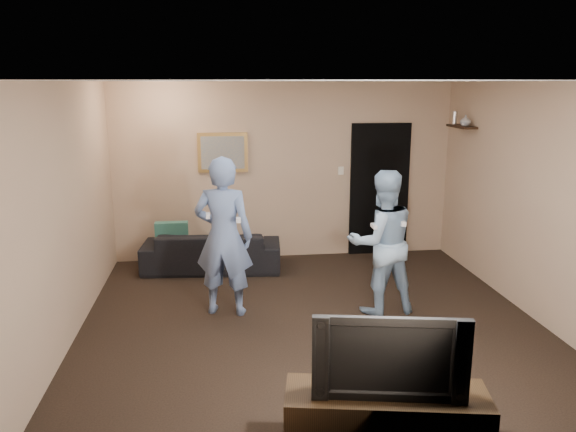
{
  "coord_description": "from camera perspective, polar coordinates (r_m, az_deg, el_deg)",
  "views": [
    {
      "loc": [
        -0.97,
        -5.67,
        2.59
      ],
      "look_at": [
        -0.22,
        0.3,
        1.15
      ],
      "focal_mm": 35.0,
      "sensor_mm": 36.0,
      "label": 1
    }
  ],
  "objects": [
    {
      "name": "ground",
      "position": [
        6.31,
        2.38,
        -10.79
      ],
      "size": [
        5.0,
        5.0,
        0.0
      ],
      "primitive_type": "plane",
      "color": "black",
      "rests_on": "ground"
    },
    {
      "name": "ceiling",
      "position": [
        5.75,
        2.64,
        13.55
      ],
      "size": [
        5.0,
        5.0,
        0.04
      ],
      "primitive_type": "cube",
      "color": "silver",
      "rests_on": "wall_back"
    },
    {
      "name": "wall_back",
      "position": [
        8.33,
        -0.37,
        4.54
      ],
      "size": [
        5.0,
        0.04,
        2.6
      ],
      "primitive_type": "cube",
      "color": "tan",
      "rests_on": "ground"
    },
    {
      "name": "wall_front",
      "position": [
        3.56,
        9.3,
        -7.97
      ],
      "size": [
        5.0,
        0.04,
        2.6
      ],
      "primitive_type": "cube",
      "color": "tan",
      "rests_on": "ground"
    },
    {
      "name": "wall_left",
      "position": [
        6.01,
        -21.7,
        0.1
      ],
      "size": [
        0.04,
        5.0,
        2.6
      ],
      "primitive_type": "cube",
      "color": "tan",
      "rests_on": "ground"
    },
    {
      "name": "wall_right",
      "position": [
        6.77,
        23.86,
        1.32
      ],
      "size": [
        0.04,
        5.0,
        2.6
      ],
      "primitive_type": "cube",
      "color": "tan",
      "rests_on": "ground"
    },
    {
      "name": "sofa",
      "position": [
        8.0,
        -7.74,
        -3.46
      ],
      "size": [
        1.97,
        0.9,
        0.56
      ],
      "primitive_type": "imported",
      "rotation": [
        0.0,
        0.0,
        3.06
      ],
      "color": "black",
      "rests_on": "ground"
    },
    {
      "name": "throw_pillow",
      "position": [
        7.97,
        -11.7,
        -2.19
      ],
      "size": [
        0.45,
        0.14,
        0.45
      ],
      "primitive_type": "cube",
      "rotation": [
        0.0,
        0.0,
        -0.0
      ],
      "color": "#1A5047",
      "rests_on": "sofa"
    },
    {
      "name": "painting_frame",
      "position": [
        8.2,
        -6.65,
        6.43
      ],
      "size": [
        0.72,
        0.05,
        0.57
      ],
      "primitive_type": "cube",
      "color": "olive",
      "rests_on": "wall_back"
    },
    {
      "name": "painting_canvas",
      "position": [
        8.18,
        -6.65,
        6.41
      ],
      "size": [
        0.62,
        0.01,
        0.47
      ],
      "primitive_type": "cube",
      "color": "slate",
      "rests_on": "painting_frame"
    },
    {
      "name": "doorway",
      "position": [
        8.64,
        9.26,
        2.67
      ],
      "size": [
        0.9,
        0.06,
        2.0
      ],
      "primitive_type": "cube",
      "color": "black",
      "rests_on": "ground"
    },
    {
      "name": "light_switch",
      "position": [
        8.44,
        5.4,
        4.61
      ],
      "size": [
        0.08,
        0.02,
        0.12
      ],
      "primitive_type": "cube",
      "color": "silver",
      "rests_on": "wall_back"
    },
    {
      "name": "wall_shelf",
      "position": [
        8.21,
        17.23,
        8.67
      ],
      "size": [
        0.2,
        0.6,
        0.03
      ],
      "primitive_type": "cube",
      "color": "black",
      "rests_on": "wall_right"
    },
    {
      "name": "shelf_vase",
      "position": [
        8.11,
        17.59,
        9.23
      ],
      "size": [
        0.18,
        0.18,
        0.15
      ],
      "primitive_type": "imported",
      "rotation": [
        0.0,
        0.0,
        0.3
      ],
      "color": "#A0A0A5",
      "rests_on": "wall_shelf"
    },
    {
      "name": "shelf_figurine",
      "position": [
        8.44,
        16.58,
        9.54
      ],
      "size": [
        0.06,
        0.06,
        0.18
      ],
      "primitive_type": "cylinder",
      "color": "silver",
      "rests_on": "wall_shelf"
    },
    {
      "name": "tv_console",
      "position": [
        4.25,
        9.88,
        -20.14
      ],
      "size": [
        1.46,
        0.7,
        0.5
      ],
      "primitive_type": "cube",
      "rotation": [
        0.0,
        0.0,
        -0.19
      ],
      "color": "black",
      "rests_on": "ground"
    },
    {
      "name": "television",
      "position": [
        3.97,
        10.21,
        -13.5
      ],
      "size": [
        1.05,
        0.33,
        0.6
      ],
      "primitive_type": "imported",
      "rotation": [
        0.0,
        0.0,
        -0.19
      ],
      "color": "black",
      "rests_on": "tv_console"
    },
    {
      "name": "wii_player_left",
      "position": [
        6.32,
        -6.56,
        -2.09
      ],
      "size": [
        0.75,
        0.58,
        1.81
      ],
      "color": "#6781B2",
      "rests_on": "ground"
    },
    {
      "name": "wii_player_right",
      "position": [
        6.43,
        9.5,
        -2.66
      ],
      "size": [
        0.87,
        0.71,
        1.65
      ],
      "color": "#8FB1D0",
      "rests_on": "ground"
    }
  ]
}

